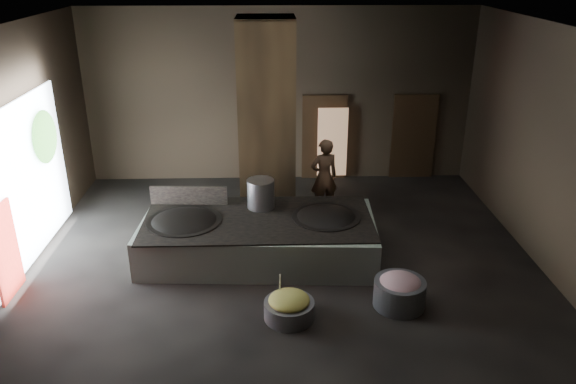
{
  "coord_description": "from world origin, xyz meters",
  "views": [
    {
      "loc": [
        -0.22,
        -9.86,
        5.63
      ],
      "look_at": [
        0.11,
        0.49,
        1.25
      ],
      "focal_mm": 35.0,
      "sensor_mm": 36.0,
      "label": 1
    }
  ],
  "objects_px": {
    "wok_left": "(184,224)",
    "stock_pot": "(261,194)",
    "hearth_platform": "(259,238)",
    "wok_right": "(326,220)",
    "veg_basin": "(289,310)",
    "meat_basin": "(399,293)",
    "cook": "(324,177)"
  },
  "relations": [
    {
      "from": "wok_left",
      "to": "cook",
      "type": "relative_size",
      "value": 0.8
    },
    {
      "from": "hearth_platform",
      "to": "wok_right",
      "type": "bearing_deg",
      "value": 5.11
    },
    {
      "from": "hearth_platform",
      "to": "veg_basin",
      "type": "relative_size",
      "value": 5.43
    },
    {
      "from": "wok_left",
      "to": "stock_pot",
      "type": "distance_m",
      "value": 1.66
    },
    {
      "from": "wok_left",
      "to": "veg_basin",
      "type": "bearing_deg",
      "value": -46.37
    },
    {
      "from": "hearth_platform",
      "to": "stock_pot",
      "type": "xyz_separation_m",
      "value": [
        0.05,
        0.55,
        0.73
      ]
    },
    {
      "from": "hearth_platform",
      "to": "wok_right",
      "type": "distance_m",
      "value": 1.4
    },
    {
      "from": "wok_left",
      "to": "cook",
      "type": "xyz_separation_m",
      "value": [
        2.94,
        2.07,
        0.16
      ]
    },
    {
      "from": "hearth_platform",
      "to": "stock_pot",
      "type": "distance_m",
      "value": 0.92
    },
    {
      "from": "stock_pot",
      "to": "meat_basin",
      "type": "distance_m",
      "value": 3.51
    },
    {
      "from": "wok_left",
      "to": "stock_pot",
      "type": "xyz_separation_m",
      "value": [
        1.5,
        0.6,
        0.38
      ]
    },
    {
      "from": "stock_pot",
      "to": "veg_basin",
      "type": "xyz_separation_m",
      "value": [
        0.49,
        -2.69,
        -0.97
      ]
    },
    {
      "from": "stock_pot",
      "to": "meat_basin",
      "type": "relative_size",
      "value": 0.67
    },
    {
      "from": "cook",
      "to": "veg_basin",
      "type": "relative_size",
      "value": 2.14
    },
    {
      "from": "stock_pot",
      "to": "cook",
      "type": "relative_size",
      "value": 0.33
    },
    {
      "from": "stock_pot",
      "to": "cook",
      "type": "height_order",
      "value": "cook"
    },
    {
      "from": "stock_pot",
      "to": "meat_basin",
      "type": "xyz_separation_m",
      "value": [
        2.41,
        -2.39,
        -0.89
      ]
    },
    {
      "from": "hearth_platform",
      "to": "stock_pot",
      "type": "relative_size",
      "value": 7.67
    },
    {
      "from": "cook",
      "to": "meat_basin",
      "type": "xyz_separation_m",
      "value": [
        0.97,
        -3.87,
        -0.66
      ]
    },
    {
      "from": "wok_right",
      "to": "meat_basin",
      "type": "xyz_separation_m",
      "value": [
        1.11,
        -1.89,
        -0.51
      ]
    },
    {
      "from": "cook",
      "to": "veg_basin",
      "type": "distance_m",
      "value": 4.34
    },
    {
      "from": "wok_right",
      "to": "meat_basin",
      "type": "height_order",
      "value": "wok_right"
    },
    {
      "from": "wok_right",
      "to": "cook",
      "type": "distance_m",
      "value": 1.99
    },
    {
      "from": "hearth_platform",
      "to": "wok_left",
      "type": "relative_size",
      "value": 3.17
    },
    {
      "from": "stock_pot",
      "to": "veg_basin",
      "type": "distance_m",
      "value": 2.9
    },
    {
      "from": "hearth_platform",
      "to": "wok_right",
      "type": "xyz_separation_m",
      "value": [
        1.35,
        0.05,
        0.35
      ]
    },
    {
      "from": "hearth_platform",
      "to": "meat_basin",
      "type": "height_order",
      "value": "hearth_platform"
    },
    {
      "from": "wok_left",
      "to": "wok_right",
      "type": "relative_size",
      "value": 1.07
    },
    {
      "from": "veg_basin",
      "to": "meat_basin",
      "type": "relative_size",
      "value": 0.95
    },
    {
      "from": "wok_left",
      "to": "veg_basin",
      "type": "height_order",
      "value": "wok_left"
    },
    {
      "from": "stock_pot",
      "to": "hearth_platform",
      "type": "bearing_deg",
      "value": -95.19
    },
    {
      "from": "wok_left",
      "to": "hearth_platform",
      "type": "bearing_deg",
      "value": 1.97
    }
  ]
}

